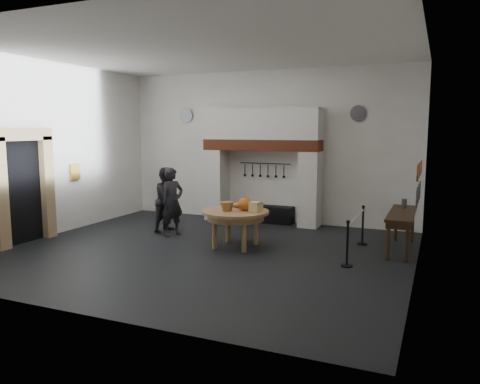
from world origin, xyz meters
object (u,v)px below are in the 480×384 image
at_px(side_table, 402,213).
at_px(barrier_post_far, 363,226).
at_px(work_table, 236,212).
at_px(visitor_far, 167,199).
at_px(barrier_post_near, 347,245).
at_px(iron_range, 262,214).
at_px(visitor_near, 172,202).

height_order(side_table, barrier_post_far, same).
bearing_deg(work_table, side_table, 17.99).
height_order(visitor_far, barrier_post_near, visitor_far).
xyz_separation_m(visitor_far, barrier_post_far, (5.13, 0.57, -0.43)).
distance_m(work_table, side_table, 3.81).
bearing_deg(side_table, iron_range, 155.25).
relative_size(visitor_near, barrier_post_far, 1.98).
xyz_separation_m(side_table, barrier_post_near, (-0.90, -1.75, -0.42)).
height_order(work_table, barrier_post_near, barrier_post_near).
bearing_deg(iron_range, side_table, -24.75).
height_order(work_table, visitor_far, visitor_far).
distance_m(iron_range, side_table, 4.56).
bearing_deg(iron_range, visitor_far, -131.18).
bearing_deg(side_table, visitor_near, -172.74).
bearing_deg(barrier_post_near, barrier_post_far, 90.00).
distance_m(visitor_far, barrier_post_far, 5.18).
height_order(work_table, barrier_post_far, barrier_post_far).
xyz_separation_m(iron_range, barrier_post_near, (3.20, -3.64, 0.20)).
bearing_deg(iron_range, barrier_post_far, -27.09).
bearing_deg(side_table, visitor_far, -176.99).
height_order(work_table, side_table, side_table).
xyz_separation_m(visitor_near, visitor_far, (-0.40, 0.40, -0.02)).
xyz_separation_m(work_table, visitor_near, (-2.01, 0.46, 0.05)).
bearing_deg(work_table, visitor_far, 160.33).
xyz_separation_m(iron_range, visitor_near, (-1.53, -2.61, 0.64)).
bearing_deg(work_table, visitor_near, 167.08).
distance_m(barrier_post_near, barrier_post_far, 2.00).
bearing_deg(barrier_post_near, visitor_near, 167.72).
height_order(side_table, barrier_post_near, same).
relative_size(visitor_far, barrier_post_near, 1.95).
distance_m(work_table, barrier_post_far, 3.10).
height_order(iron_range, visitor_far, visitor_far).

